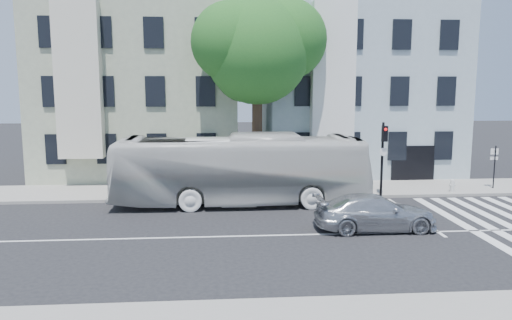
{
  "coord_description": "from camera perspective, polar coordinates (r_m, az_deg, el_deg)",
  "views": [
    {
      "loc": [
        -2.13,
        -18.48,
        5.74
      ],
      "look_at": [
        -0.43,
        3.7,
        2.4
      ],
      "focal_mm": 35.0,
      "sensor_mm": 36.0,
      "label": 1
    }
  ],
  "objects": [
    {
      "name": "fire_hydrant",
      "position": [
        28.46,
        21.51,
        -2.69
      ],
      "size": [
        0.38,
        0.22,
        0.67
      ],
      "rotation": [
        0.0,
        0.0,
        0.28
      ],
      "color": "beige",
      "rests_on": "sidewalk_far"
    },
    {
      "name": "street_tree",
      "position": [
        27.39,
        0.22,
        12.92
      ],
      "size": [
        7.3,
        5.9,
        11.1
      ],
      "color": "#2D2116",
      "rests_on": "ground"
    },
    {
      "name": "sidewalk_far",
      "position": [
        27.17,
        0.21,
        -3.5
      ],
      "size": [
        80.0,
        4.0,
        0.15
      ],
      "primitive_type": "cube",
      "color": "gray",
      "rests_on": "ground"
    },
    {
      "name": "sedan",
      "position": [
        20.61,
        13.47,
        -5.84
      ],
      "size": [
        2.01,
        4.87,
        1.41
      ],
      "primitive_type": "imported",
      "rotation": [
        0.0,
        0.0,
        1.58
      ],
      "color": "silver",
      "rests_on": "ground"
    },
    {
      "name": "hedge",
      "position": [
        25.83,
        -2.94,
        -3.18
      ],
      "size": [
        8.47,
        2.76,
        0.7
      ],
      "primitive_type": null,
      "rotation": [
        0.0,
        0.0,
        -0.23
      ],
      "color": "#1E541B",
      "rests_on": "sidewalk_far"
    },
    {
      "name": "bus",
      "position": [
        24.05,
        -1.77,
        -1.1
      ],
      "size": [
        2.96,
        12.33,
        3.43
      ],
      "primitive_type": "imported",
      "rotation": [
        0.0,
        0.0,
        1.58
      ],
      "color": "silver",
      "rests_on": "ground"
    },
    {
      "name": "building_right",
      "position": [
        34.71,
        10.98,
        7.99
      ],
      "size": [
        12.0,
        10.0,
        11.0
      ],
      "primitive_type": "cube",
      "color": "#96A9B2",
      "rests_on": "ground"
    },
    {
      "name": "building_left",
      "position": [
        33.84,
        -12.78,
        7.92
      ],
      "size": [
        12.0,
        10.0,
        11.0
      ],
      "primitive_type": "cube",
      "color": "#959D83",
      "rests_on": "ground"
    },
    {
      "name": "far_sign_pole",
      "position": [
        30.15,
        25.59,
        -0.11
      ],
      "size": [
        0.42,
        0.16,
        2.34
      ],
      "rotation": [
        0.0,
        0.0,
        -0.05
      ],
      "color": "black",
      "rests_on": "sidewalk_far"
    },
    {
      "name": "traffic_signal",
      "position": [
        26.01,
        14.33,
        1.15
      ],
      "size": [
        0.41,
        0.52,
        3.89
      ],
      "rotation": [
        0.0,
        0.0,
        0.18
      ],
      "color": "black",
      "rests_on": "ground"
    },
    {
      "name": "ground",
      "position": [
        19.47,
        2.12,
        -8.61
      ],
      "size": [
        120.0,
        120.0,
        0.0
      ],
      "primitive_type": "plane",
      "color": "black",
      "rests_on": "ground"
    }
  ]
}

